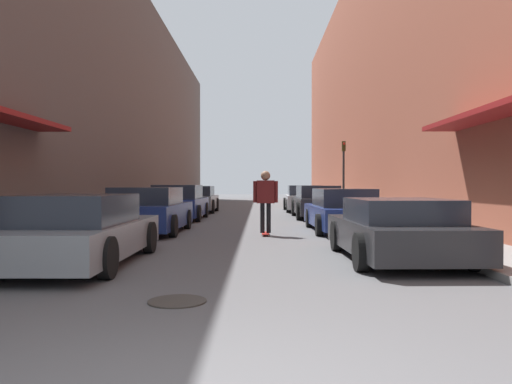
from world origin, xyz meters
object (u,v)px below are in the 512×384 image
(parked_car_right_0, at_px, (397,230))
(manhole_cover, at_px, (177,301))
(parked_car_left_0, at_px, (80,231))
(parked_car_left_3, at_px, (196,200))
(traffic_light, at_px, (344,168))
(parked_car_right_2, at_px, (317,202))
(parked_car_left_1, at_px, (148,211))
(parked_car_right_3, at_px, (304,199))
(parked_car_left_2, at_px, (179,203))
(parked_car_right_1, at_px, (342,211))
(skateboarder, at_px, (266,196))

(parked_car_right_0, bearing_deg, manhole_cover, -136.84)
(parked_car_left_0, height_order, parked_car_left_3, parked_car_left_3)
(manhole_cover, relative_size, traffic_light, 0.21)
(traffic_light, bearing_deg, parked_car_right_2, -129.42)
(parked_car_left_1, bearing_deg, parked_car_right_3, 64.89)
(parked_car_left_2, bearing_deg, parked_car_left_3, 89.75)
(parked_car_right_2, xyz_separation_m, parked_car_right_3, (-0.07, 5.34, -0.00))
(parked_car_right_3, bearing_deg, traffic_light, -67.62)
(parked_car_left_0, relative_size, parked_car_left_2, 1.08)
(parked_car_right_1, bearing_deg, traffic_light, 80.14)
(parked_car_right_0, distance_m, parked_car_right_1, 5.69)
(parked_car_left_2, bearing_deg, parked_car_left_0, -89.50)
(parked_car_left_0, relative_size, parked_car_right_2, 0.97)
(parked_car_left_1, height_order, parked_car_right_3, parked_car_right_3)
(parked_car_left_2, distance_m, traffic_light, 7.77)
(skateboarder, bearing_deg, parked_car_right_2, 72.82)
(parked_car_right_3, distance_m, manhole_cover, 20.76)
(parked_car_left_1, xyz_separation_m, traffic_light, (7.08, 8.32, 1.52))
(parked_car_left_3, xyz_separation_m, manhole_cover, (2.25, -19.42, -0.64))
(parked_car_left_2, height_order, parked_car_right_3, parked_car_left_2)
(parked_car_left_1, height_order, skateboarder, skateboarder)
(parked_car_right_2, bearing_deg, parked_car_right_0, -89.39)
(parked_car_left_0, distance_m, parked_car_right_1, 8.40)
(parked_car_left_0, bearing_deg, parked_car_right_3, 72.71)
(parked_car_left_3, xyz_separation_m, parked_car_right_1, (5.71, -10.41, -0.04))
(parked_car_left_1, xyz_separation_m, parked_car_right_0, (5.79, -5.22, -0.07))
(parked_car_left_0, distance_m, parked_car_right_0, 5.74)
(parked_car_right_0, height_order, parked_car_right_2, parked_car_right_2)
(parked_car_left_0, distance_m, skateboarder, 6.06)
(parked_car_left_0, bearing_deg, parked_car_right_1, 47.88)
(parked_car_left_1, height_order, manhole_cover, parked_car_left_1)
(skateboarder, bearing_deg, parked_car_left_3, 106.32)
(parked_car_left_0, distance_m, manhole_cover, 3.57)
(parked_car_left_3, relative_size, parked_car_right_0, 0.96)
(parked_car_left_3, bearing_deg, parked_car_right_0, -70.24)
(parked_car_right_3, bearing_deg, parked_car_right_0, -89.34)
(parked_car_left_2, distance_m, parked_car_right_3, 8.51)
(parked_car_left_1, xyz_separation_m, manhole_cover, (2.25, -8.54, -0.63))
(parked_car_right_0, bearing_deg, parked_car_right_1, 90.75)
(parked_car_left_2, relative_size, parked_car_right_1, 0.93)
(parked_car_right_0, bearing_deg, parked_car_left_2, 118.36)
(parked_car_right_3, height_order, skateboarder, skateboarder)
(parked_car_right_3, distance_m, traffic_light, 4.19)
(parked_car_left_2, distance_m, parked_car_left_3, 5.34)
(parked_car_left_1, bearing_deg, parked_car_left_3, 89.96)
(skateboarder, relative_size, manhole_cover, 2.55)
(parked_car_left_0, bearing_deg, traffic_light, 63.57)
(traffic_light, bearing_deg, parked_car_right_0, -95.44)
(parked_car_left_2, bearing_deg, parked_car_right_0, -61.64)
(parked_car_left_0, xyz_separation_m, traffic_light, (7.00, 14.09, 1.56))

